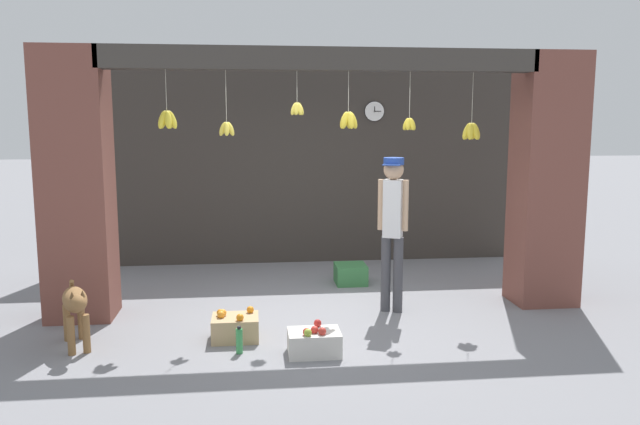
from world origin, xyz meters
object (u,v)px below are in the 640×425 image
at_px(produce_box_green, 351,274).
at_px(wall_clock, 374,111).
at_px(water_bottle, 239,341).
at_px(fruit_crate_apples, 314,342).
at_px(shopkeeper, 393,221).
at_px(fruit_crate_oranges, 235,327).
at_px(dog, 75,305).

relative_size(produce_box_green, wall_clock, 1.41).
xyz_separation_m(water_bottle, wall_clock, (1.99, 3.71, 2.16)).
height_order(fruit_crate_apples, wall_clock, wall_clock).
xyz_separation_m(produce_box_green, wall_clock, (0.56, 1.33, 2.16)).
xyz_separation_m(fruit_crate_apples, water_bottle, (-0.69, 0.10, 0.00)).
bearing_deg(shopkeeper, water_bottle, 57.30).
distance_m(water_bottle, wall_clock, 4.73).
distance_m(fruit_crate_oranges, water_bottle, 0.39).
xyz_separation_m(dog, fruit_crate_apples, (2.23, -0.42, -0.30)).
xyz_separation_m(fruit_crate_oranges, water_bottle, (0.05, -0.39, -0.00)).
bearing_deg(shopkeeper, wall_clock, -72.54).
relative_size(fruit_crate_oranges, produce_box_green, 1.07).
distance_m(shopkeeper, produce_box_green, 1.58).
bearing_deg(fruit_crate_oranges, fruit_crate_apples, -33.58).
height_order(dog, shopkeeper, shopkeeper).
relative_size(dog, fruit_crate_apples, 1.61).
relative_size(dog, fruit_crate_oranges, 1.70).
bearing_deg(wall_clock, produce_box_green, -112.76).
xyz_separation_m(fruit_crate_oranges, produce_box_green, (1.48, 1.99, 0.01)).
xyz_separation_m(shopkeeper, fruit_crate_oranges, (-1.74, -0.73, -0.92)).
relative_size(shopkeeper, fruit_crate_apples, 3.61).
height_order(fruit_crate_apples, water_bottle, fruit_crate_apples).
distance_m(dog, produce_box_green, 3.62).
distance_m(fruit_crate_oranges, wall_clock, 4.46).
distance_m(shopkeeper, wall_clock, 2.89).
height_order(fruit_crate_oranges, fruit_crate_apples, fruit_crate_oranges).
bearing_deg(produce_box_green, wall_clock, 67.24).
bearing_deg(fruit_crate_apples, produce_box_green, 73.44).
distance_m(dog, wall_clock, 5.24).
distance_m(shopkeeper, fruit_crate_apples, 1.83).
bearing_deg(produce_box_green, water_bottle, -120.94).
height_order(fruit_crate_oranges, produce_box_green, fruit_crate_oranges).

